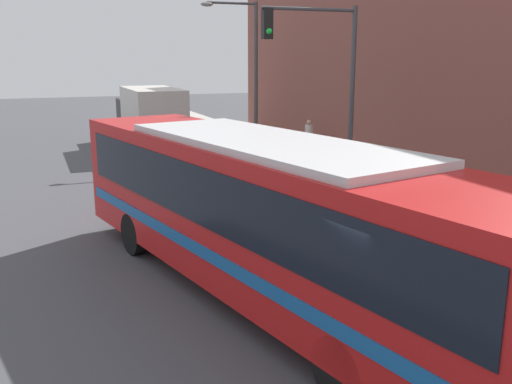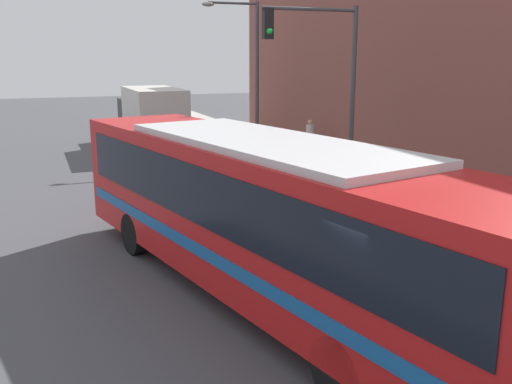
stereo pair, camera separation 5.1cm
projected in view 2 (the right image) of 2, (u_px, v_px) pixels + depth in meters
The scene contains 9 objects.
ground_plane at pixel (376, 362), 8.56m from camera, with size 120.00×120.00×0.00m, color #47474C.
sidewalk at pixel (257, 145), 28.76m from camera, with size 2.88×70.00×0.17m.
building_facade at pixel (424, 49), 22.87m from camera, with size 6.00×23.95×9.48m.
city_bus at pixel (265, 208), 10.41m from camera, with size 4.98×12.31×3.05m.
delivery_truck at pixel (151, 115), 28.08m from camera, with size 2.27×7.26×2.97m.
fire_hydrant at pixel (420, 204), 15.46m from camera, with size 0.20×0.27×0.77m.
traffic_light_pole at pixel (324, 67), 17.93m from camera, with size 3.28×0.35×5.84m.
street_lamp at pixel (249, 62), 26.14m from camera, with size 2.68×0.28×6.67m.
pedestrian_near_corner at pixel (310, 139), 24.37m from camera, with size 0.34×0.34×1.66m.
Camera 2 is at (-4.50, -6.54, 4.49)m, focal length 40.00 mm.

